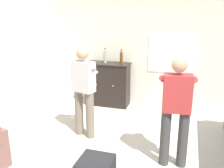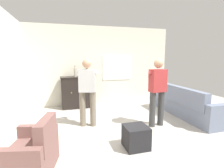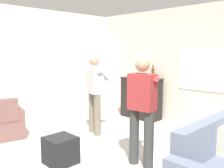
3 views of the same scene
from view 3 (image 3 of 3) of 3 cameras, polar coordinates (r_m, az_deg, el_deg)
ground at (r=4.57m, az=-2.94°, el=-15.19°), size 10.40×10.40×0.00m
wall_back_with_window at (r=6.30m, az=15.47°, el=3.95°), size 5.20×0.15×2.80m
wall_side_left at (r=6.46m, az=-18.99°, el=3.91°), size 0.12×5.20×2.80m
armchair at (r=5.55m, az=-24.26°, el=-8.56°), size 0.82×1.00×0.85m
sideboard_cabinet at (r=6.63m, az=6.63°, el=-3.17°), size 1.10×0.49×1.07m
bottle_wine_green at (r=6.58m, az=6.32°, el=2.72°), size 0.08×0.08×0.37m
bottle_liquor_amber at (r=6.38m, az=9.33°, el=2.47°), size 0.07×0.07×0.35m
ottoman at (r=4.14m, az=-11.68°, el=-14.58°), size 0.44×0.44×0.43m
person_standing_left at (r=5.29m, az=-3.93°, el=-1.46°), size 0.54×0.52×1.68m
person_standing_right at (r=3.82m, az=6.92°, el=-5.02°), size 0.55×0.50×1.68m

